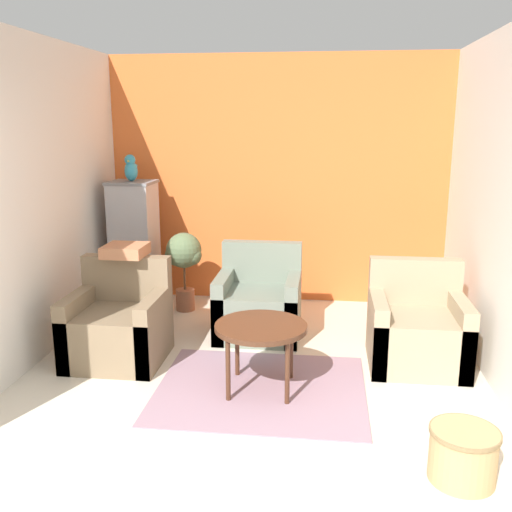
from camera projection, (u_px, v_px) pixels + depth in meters
wall_back_accent at (277, 181)px, 6.39m from camera, size 3.87×0.06×2.74m
wall_left at (30, 202)px, 4.76m from camera, size 0.06×3.78×2.74m
wall_right at (505, 210)px, 4.31m from camera, size 0.06×3.78×2.74m
area_rug at (261, 389)px, 4.42m from camera, size 1.60×1.36×0.01m
coffee_table at (261, 331)px, 4.31m from camera, size 0.70×0.70×0.53m
armchair_left at (119, 327)px, 4.92m from camera, size 0.79×0.74×0.86m
armchair_right at (417, 331)px, 4.83m from camera, size 0.79×0.74×0.86m
armchair_middle at (259, 305)px, 5.51m from camera, size 0.79×0.74×0.86m
birdcage at (135, 245)px, 6.25m from camera, size 0.47×0.47×1.40m
parrot at (131, 169)px, 6.06m from camera, size 0.13×0.24×0.29m
potted_plant at (184, 257)px, 6.15m from camera, size 0.42×0.38×0.86m
wicker_basket at (463, 453)px, 3.28m from camera, size 0.40×0.40×0.32m
throw_pillow at (125, 250)px, 5.04m from camera, size 0.36×0.36×0.10m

